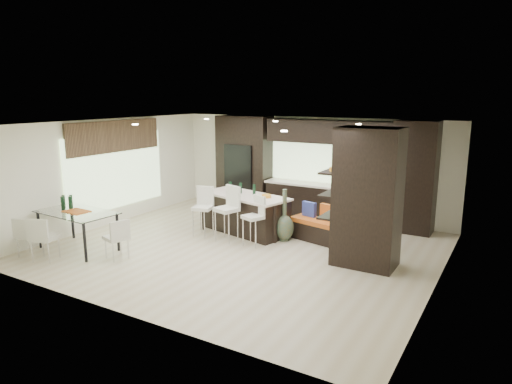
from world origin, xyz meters
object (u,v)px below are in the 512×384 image
Objects in this scene: stool_right at (253,226)px; dining_table at (78,231)px; stool_mid at (227,219)px; floor_vase at (284,215)px; chair_far at (29,238)px; chair_end at (116,240)px; bench at (318,230)px; stool_left at (203,217)px; kitchen_island at (245,213)px; chair_near at (45,240)px.

dining_table is (-3.13, -2.13, -0.03)m from stool_right.
stool_mid is at bearing 43.92° from dining_table.
stool_mid is at bearing -148.32° from floor_vase.
chair_far is 1.88m from chair_end.
bench is 6.20m from chair_far.
dining_table is (-1.76, -2.12, -0.06)m from stool_left.
chair_end is (-1.28, -2.91, -0.08)m from kitchen_island.
chair_end is (-1.97, -2.13, -0.06)m from stool_right.
floor_vase is at bearing 47.51° from stool_mid.
stool_right is 1.15× the size of chair_end.
chair_end is at bearing 12.93° from chair_near.
stool_mid is at bearing -136.31° from bench.
chair_end is at bearing -110.88° from stool_right.
chair_end is (-0.60, -2.12, -0.09)m from stool_left.
floor_vase is 5.45m from chair_far.
bench is 1.68× the size of chair_far.
floor_vase reaches higher than stool_mid.
floor_vase is at bearing -24.39° from chair_end.
kitchen_island is 2.87× the size of chair_end.
stool_left reaches higher than stool_right.
floor_vase is at bearing 78.44° from stool_right.
stool_mid reaches higher than stool_right.
chair_end is at bearing 5.69° from chair_far.
bench is at bearing 39.94° from dining_table.
stool_left is 3.41m from chair_near.
floor_vase reaches higher than bench.
dining_table is at bearing -130.14° from bench.
dining_table is 0.95m from chair_far.
stool_right is 4.29m from chair_near.
stool_right is 2.90m from chair_end.
stool_mid reaches higher than chair_far.
chair_end reaches higher than chair_far.
bench is 1.08× the size of floor_vase.
bench is (1.11, 1.03, -0.20)m from stool_right.
chair_near is (-3.57, -3.60, -0.18)m from floor_vase.
chair_near is 0.55m from chair_far.
stool_right is (0.69, -0.78, -0.02)m from kitchen_island.
stool_left is 1.23× the size of chair_far.
dining_table is at bearing -145.28° from stool_left.
chair_far is (-0.54, 0.02, -0.04)m from chair_near.
stool_left is 0.79× the size of floor_vase.
chair_near is at bearing -21.06° from chair_far.
kitchen_island reaches higher than chair_near.
dining_table is at bearing 36.20° from chair_far.
chair_near is at bearing 140.86° from chair_end.
chair_end is at bearing -100.35° from kitchen_island.
stool_mid is 2.47m from chair_end.
floor_vase is 3.70m from chair_end.
stool_right is at bearing 37.47° from dining_table.
stool_mid is 3.80m from chair_near.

